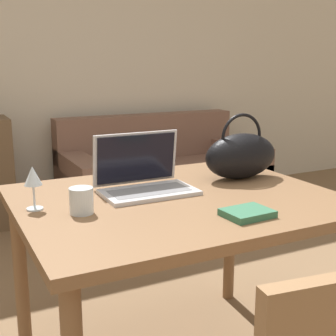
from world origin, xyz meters
The scene contains 8 objects.
wall_back centered at (0.00, 3.12, 1.35)m, with size 10.00×0.06×2.70m.
dining_table centered at (0.00, 0.55, 0.69)m, with size 1.23×0.99×0.78m.
couch centered at (0.91, 2.60, 0.28)m, with size 1.70×0.90×0.82m.
laptop centered at (-0.09, 0.69, 0.84)m, with size 0.37×0.26×0.23m.
drinking_glass centered at (-0.40, 0.52, 0.82)m, with size 0.08×0.08×0.09m.
wine_glass centered at (-0.54, 0.64, 0.89)m, with size 0.06×0.06×0.16m.
handbag centered at (0.39, 0.68, 0.88)m, with size 0.36×0.17×0.30m.
book centered at (0.10, 0.23, 0.79)m, with size 0.17×0.14×0.02m.
Camera 1 is at (-0.83, -1.01, 1.30)m, focal length 50.00 mm.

